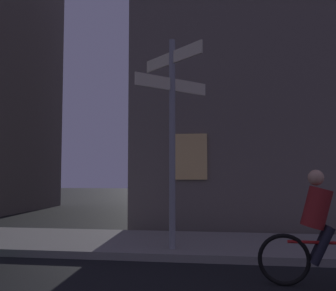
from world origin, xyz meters
The scene contains 3 objects.
sidewalk_kerb centered at (0.00, 7.16, 0.07)m, with size 40.00×2.83×0.14m, color gray.
signpost centered at (0.03, 6.24, 2.57)m, with size 1.26×1.26×4.02m.
cyclist centered at (2.34, 4.51, 0.75)m, with size 1.82×0.34×1.61m.
Camera 1 is at (1.07, -1.27, 1.56)m, focal length 42.45 mm.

